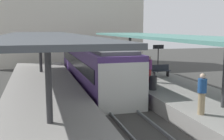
{
  "coord_description": "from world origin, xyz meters",
  "views": [
    {
      "loc": [
        -4.25,
        -15.02,
        4.5
      ],
      "look_at": [
        0.83,
        2.96,
        1.66
      ],
      "focal_mm": 44.16,
      "sensor_mm": 36.0,
      "label": 1
    }
  ],
  "objects_px": {
    "passenger_near_bench": "(135,67)",
    "passenger_mid_platform": "(149,69)",
    "commuter_train": "(92,64)",
    "passenger_far_end": "(202,93)",
    "platform_bench": "(160,70)",
    "litter_bin": "(153,83)",
    "platform_sign": "(158,52)"
  },
  "relations": [
    {
      "from": "litter_bin",
      "to": "passenger_mid_platform",
      "type": "relative_size",
      "value": 0.47
    },
    {
      "from": "commuter_train",
      "to": "platform_sign",
      "type": "height_order",
      "value": "commuter_train"
    },
    {
      "from": "litter_bin",
      "to": "passenger_far_end",
      "type": "height_order",
      "value": "passenger_far_end"
    },
    {
      "from": "commuter_train",
      "to": "platform_sign",
      "type": "distance_m",
      "value": 5.29
    },
    {
      "from": "platform_bench",
      "to": "commuter_train",
      "type": "bearing_deg",
      "value": 150.98
    },
    {
      "from": "litter_bin",
      "to": "passenger_mid_platform",
      "type": "xyz_separation_m",
      "value": [
        0.7,
        2.18,
        0.49
      ]
    },
    {
      "from": "platform_bench",
      "to": "platform_sign",
      "type": "relative_size",
      "value": 0.63
    },
    {
      "from": "passenger_near_bench",
      "to": "passenger_mid_platform",
      "type": "relative_size",
      "value": 0.93
    },
    {
      "from": "platform_bench",
      "to": "passenger_far_end",
      "type": "distance_m",
      "value": 8.98
    },
    {
      "from": "commuter_train",
      "to": "passenger_far_end",
      "type": "height_order",
      "value": "commuter_train"
    },
    {
      "from": "platform_bench",
      "to": "litter_bin",
      "type": "bearing_deg",
      "value": -121.04
    },
    {
      "from": "commuter_train",
      "to": "passenger_far_end",
      "type": "relative_size",
      "value": 9.23
    },
    {
      "from": "passenger_near_bench",
      "to": "passenger_far_end",
      "type": "xyz_separation_m",
      "value": [
        -0.29,
        -8.57,
        0.06
      ]
    },
    {
      "from": "platform_bench",
      "to": "litter_bin",
      "type": "distance_m",
      "value": 4.56
    },
    {
      "from": "passenger_near_bench",
      "to": "passenger_mid_platform",
      "type": "xyz_separation_m",
      "value": [
        0.39,
        -1.64,
        0.06
      ]
    },
    {
      "from": "platform_bench",
      "to": "platform_sign",
      "type": "bearing_deg",
      "value": 70.94
    },
    {
      "from": "passenger_near_bench",
      "to": "passenger_far_end",
      "type": "height_order",
      "value": "passenger_far_end"
    },
    {
      "from": "passenger_near_bench",
      "to": "passenger_far_end",
      "type": "distance_m",
      "value": 8.58
    },
    {
      "from": "platform_sign",
      "to": "litter_bin",
      "type": "xyz_separation_m",
      "value": [
        -2.93,
        -5.59,
        -1.22
      ]
    },
    {
      "from": "platform_bench",
      "to": "passenger_near_bench",
      "type": "distance_m",
      "value": 2.08
    },
    {
      "from": "litter_bin",
      "to": "passenger_far_end",
      "type": "bearing_deg",
      "value": -89.78
    },
    {
      "from": "commuter_train",
      "to": "passenger_near_bench",
      "type": "height_order",
      "value": "commuter_train"
    },
    {
      "from": "passenger_far_end",
      "to": "litter_bin",
      "type": "bearing_deg",
      "value": 90.22
    },
    {
      "from": "passenger_near_bench",
      "to": "passenger_far_end",
      "type": "bearing_deg",
      "value": -91.94
    },
    {
      "from": "passenger_mid_platform",
      "to": "passenger_near_bench",
      "type": "bearing_deg",
      "value": 103.47
    },
    {
      "from": "litter_bin",
      "to": "passenger_mid_platform",
      "type": "height_order",
      "value": "passenger_mid_platform"
    },
    {
      "from": "platform_sign",
      "to": "passenger_far_end",
      "type": "height_order",
      "value": "platform_sign"
    },
    {
      "from": "platform_sign",
      "to": "passenger_mid_platform",
      "type": "relative_size",
      "value": 1.3
    },
    {
      "from": "platform_bench",
      "to": "platform_sign",
      "type": "distance_m",
      "value": 2.12
    },
    {
      "from": "passenger_far_end",
      "to": "platform_bench",
      "type": "bearing_deg",
      "value": 74.91
    },
    {
      "from": "platform_sign",
      "to": "passenger_near_bench",
      "type": "xyz_separation_m",
      "value": [
        -2.63,
        -1.78,
        -0.8
      ]
    },
    {
      "from": "platform_sign",
      "to": "litter_bin",
      "type": "height_order",
      "value": "platform_sign"
    }
  ]
}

